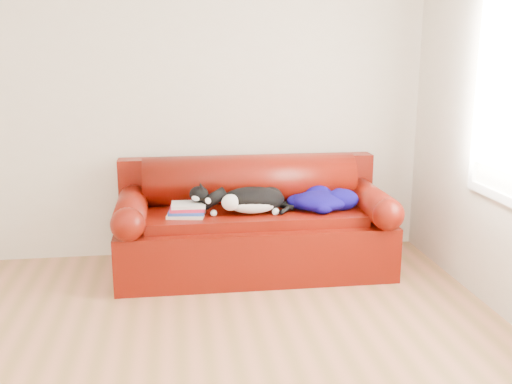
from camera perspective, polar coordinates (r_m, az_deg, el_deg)
ground at (r=3.43m, az=-9.79°, el=-16.76°), size 4.50×4.50×0.00m
room_shell at (r=2.98m, az=-8.66°, el=12.41°), size 4.52×4.02×2.61m
sofa_base at (r=4.73m, az=-0.24°, el=-4.69°), size 2.10×0.90×0.50m
sofa_back at (r=4.88m, az=-0.62°, el=-0.41°), size 2.10×1.01×0.88m
book_stack at (r=4.48m, az=-6.57°, el=-1.70°), size 0.30×0.25×0.10m
cat at (r=4.52m, az=-0.36°, el=-0.84°), size 0.71×0.37×0.25m
blanket at (r=4.68m, az=6.30°, el=-0.72°), size 0.60×0.49×0.17m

